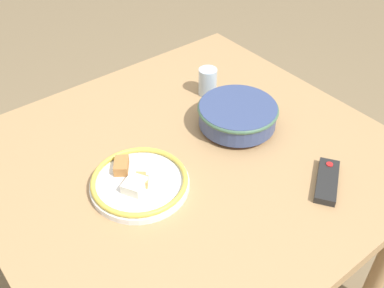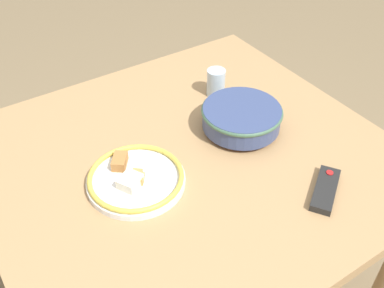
# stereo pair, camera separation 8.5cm
# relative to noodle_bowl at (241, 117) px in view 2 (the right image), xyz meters

# --- Properties ---
(dining_table) EXTENTS (1.13, 1.05, 0.73)m
(dining_table) POSITION_rel_noodle_bowl_xyz_m (0.20, 0.01, -0.13)
(dining_table) COLOR tan
(dining_table) RESTS_ON ground_plane
(noodle_bowl) EXTENTS (0.24, 0.24, 0.08)m
(noodle_bowl) POSITION_rel_noodle_bowl_xyz_m (0.00, 0.00, 0.00)
(noodle_bowl) COLOR #384775
(noodle_bowl) RESTS_ON dining_table
(food_plate) EXTENTS (0.26, 0.26, 0.05)m
(food_plate) POSITION_rel_noodle_bowl_xyz_m (0.38, 0.03, -0.03)
(food_plate) COLOR white
(food_plate) RESTS_ON dining_table
(tv_remote) EXTENTS (0.16, 0.13, 0.02)m
(tv_remote) POSITION_rel_noodle_bowl_xyz_m (-0.02, 0.33, -0.04)
(tv_remote) COLOR black
(tv_remote) RESTS_ON dining_table
(drinking_glass) EXTENTS (0.06, 0.06, 0.09)m
(drinking_glass) POSITION_rel_noodle_bowl_xyz_m (-0.05, -0.20, -0.00)
(drinking_glass) COLOR silver
(drinking_glass) RESTS_ON dining_table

